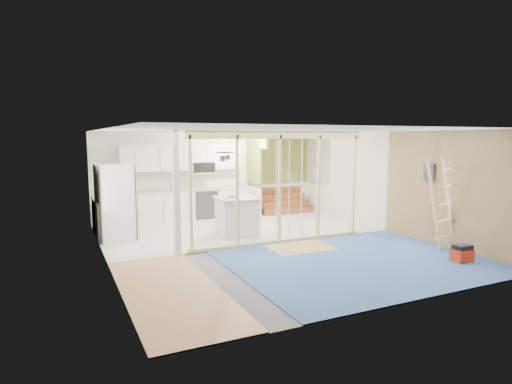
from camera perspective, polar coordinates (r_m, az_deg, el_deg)
name	(u,v)px	position (r m, az deg, el deg)	size (l,w,h in m)	color
room	(268,188)	(9.64, 1.59, 0.48)	(7.01, 8.01, 2.61)	slate
floor_overlays	(269,243)	(9.96, 1.79, -6.85)	(7.00, 8.00, 0.03)	silver
stud_frame	(258,176)	(9.50, 0.29, 2.15)	(4.66, 0.14, 2.60)	#DACB85
base_cabinets	(163,208)	(12.36, -12.24, -2.06)	(4.45, 2.24, 0.93)	white
upper_cabinets	(184,159)	(12.85, -9.52, 4.42)	(3.60, 0.41, 0.85)	white
green_partition	(273,184)	(13.84, 2.30, 1.08)	(2.25, 1.51, 2.60)	olive
pot_rack	(225,155)	(11.18, -4.20, 4.99)	(0.52, 0.52, 0.72)	black
sheathing_panel	(452,190)	(10.24, 24.63, 0.22)	(0.02, 4.00, 2.60)	tan
electrical_panel	(429,172)	(10.57, 22.07, 2.46)	(0.04, 0.30, 0.40)	#38393D
ceiling_light	(265,134)	(12.88, 1.14, 7.73)	(0.32, 0.32, 0.08)	#FFEABF
fridge	(116,203)	(10.63, -18.21, -1.37)	(0.87, 0.84, 1.82)	white
island	(237,217)	(10.62, -2.57, -3.32)	(1.08, 1.08, 0.98)	silver
bowl	(232,196)	(10.57, -3.24, -0.52)	(0.25, 0.25, 0.06)	silver
soap_bottle_a	(172,184)	(12.72, -11.16, 1.09)	(0.13, 0.13, 0.33)	silver
soap_bottle_b	(207,184)	(12.98, -6.50, 1.03)	(0.09, 0.10, 0.21)	white
toolbox	(462,254)	(9.42, 25.78, -7.42)	(0.39, 0.30, 0.35)	#B72410
ladder	(443,204)	(10.03, 23.68, -1.46)	(1.07, 0.15, 2.00)	#E1B789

